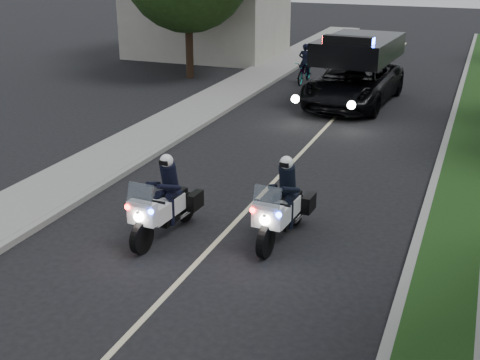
# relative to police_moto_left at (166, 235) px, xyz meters

# --- Properties ---
(ground) EXTENTS (120.00, 120.00, 0.00)m
(ground) POSITION_rel_police_moto_left_xyz_m (1.19, -4.08, 0.00)
(ground) COLOR black
(ground) RESTS_ON ground
(curb_right) EXTENTS (0.20, 60.00, 0.15)m
(curb_right) POSITION_rel_police_moto_left_xyz_m (5.29, 5.92, 0.07)
(curb_right) COLOR gray
(curb_right) RESTS_ON ground
(grass_verge) EXTENTS (1.20, 60.00, 0.16)m
(grass_verge) POSITION_rel_police_moto_left_xyz_m (5.99, 5.92, 0.08)
(grass_verge) COLOR #193814
(grass_verge) RESTS_ON ground
(curb_left) EXTENTS (0.20, 60.00, 0.15)m
(curb_left) POSITION_rel_police_moto_left_xyz_m (-2.91, 5.92, 0.07)
(curb_left) COLOR gray
(curb_left) RESTS_ON ground
(sidewalk_left) EXTENTS (2.00, 60.00, 0.16)m
(sidewalk_left) POSITION_rel_police_moto_left_xyz_m (-4.01, 5.92, 0.08)
(sidewalk_left) COLOR gray
(sidewalk_left) RESTS_ON ground
(lane_marking) EXTENTS (0.12, 50.00, 0.01)m
(lane_marking) POSITION_rel_police_moto_left_xyz_m (1.19, 5.92, 0.00)
(lane_marking) COLOR #BFB78C
(lane_marking) RESTS_ON ground
(police_moto_left) EXTENTS (0.92, 2.25, 1.87)m
(police_moto_left) POSITION_rel_police_moto_left_xyz_m (0.00, 0.00, 0.00)
(police_moto_left) COLOR silver
(police_moto_left) RESTS_ON ground
(police_moto_right) EXTENTS (0.91, 2.26, 1.88)m
(police_moto_right) POSITION_rel_police_moto_left_xyz_m (2.47, 0.79, 0.00)
(police_moto_right) COLOR silver
(police_moto_right) RESTS_ON ground
(police_suv) EXTENTS (3.34, 6.47, 3.05)m
(police_suv) POSITION_rel_police_moto_left_xyz_m (1.36, 13.56, 0.00)
(police_suv) COLOR black
(police_suv) RESTS_ON ground
(bicycle) EXTENTS (0.67, 1.89, 0.99)m
(bicycle) POSITION_rel_police_moto_left_xyz_m (-1.56, 16.71, 0.00)
(bicycle) COLOR black
(bicycle) RESTS_ON ground
(cyclist) EXTENTS (0.61, 0.43, 1.61)m
(cyclist) POSITION_rel_police_moto_left_xyz_m (-1.56, 16.71, 0.00)
(cyclist) COLOR black
(cyclist) RESTS_ON ground
(tree_left_near) EXTENTS (6.81, 6.81, 9.89)m
(tree_left_near) POSITION_rel_police_moto_left_xyz_m (-6.99, 15.82, 0.00)
(tree_left_near) COLOR #214416
(tree_left_near) RESTS_ON ground
(tree_left_far) EXTENTS (7.81, 7.81, 11.94)m
(tree_left_far) POSITION_rel_police_moto_left_xyz_m (-8.12, 19.38, 0.00)
(tree_left_far) COLOR black
(tree_left_far) RESTS_ON ground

